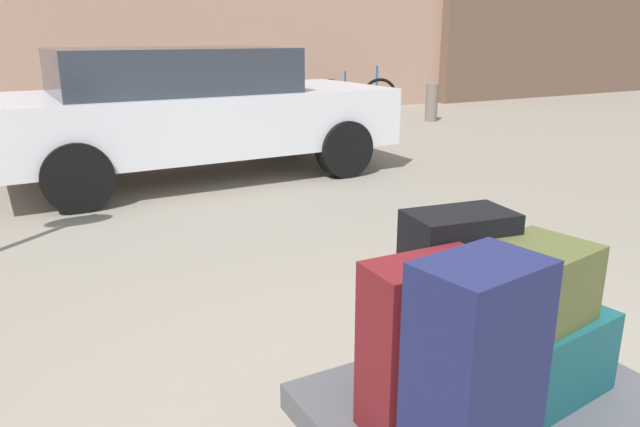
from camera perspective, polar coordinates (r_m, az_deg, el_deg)
The scene contains 11 objects.
luggage_cart at distance 2.32m, azimuth 15.21°, elevation -17.67°, with size 1.21×0.81×0.34m.
duffel_bag_teal_front_left at distance 2.26m, azimuth 19.20°, elevation -12.63°, with size 0.57×0.34×0.29m, color #144C51.
suitcase_maroon_front_right at distance 1.96m, azimuth 9.95°, elevation -12.18°, with size 0.39×0.20×0.56m, color maroon.
suitcase_black_stacked_top at distance 2.25m, azimuth 12.76°, elevation -7.45°, with size 0.37×0.23×0.62m, color black.
suitcase_navy_rear_left at distance 1.78m, azimuth 14.51°, elevation -14.13°, with size 0.35×0.24×0.64m, color #191E47.
duffel_bag_olive_topmost_pile at distance 2.14m, azimuth 19.90°, elevation -6.16°, with size 0.34×0.29×0.26m, color #4C5128.
parked_car at distance 6.89m, azimuth -12.19°, elevation 9.65°, with size 4.32×1.95×1.42m.
bicycle_leaning at distance 12.22m, azimuth 3.32°, elevation 11.07°, with size 1.69×0.60×0.96m.
bollard_kerb_near at distance 9.86m, azimuth -3.43°, elevation 9.57°, with size 0.22×0.22×0.69m, color #72665B.
bollard_kerb_mid at distance 10.51m, azimuth 3.36°, elevation 10.01°, with size 0.22×0.22×0.69m, color #72665B.
bollard_kerb_far at distance 11.48m, azimuth 10.55°, elevation 10.32°, with size 0.22×0.22×0.69m, color #72665B.
Camera 1 is at (-1.40, -1.33, 1.55)m, focal length 33.70 mm.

